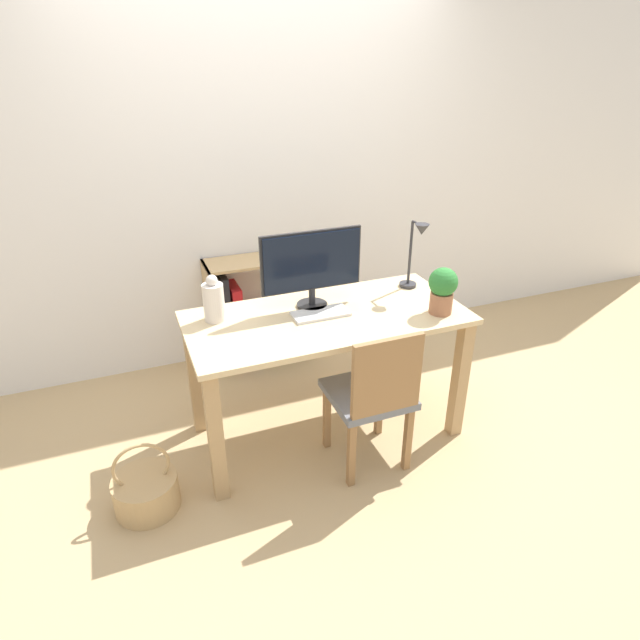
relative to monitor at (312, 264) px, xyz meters
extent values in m
plane|color=tan|center=(0.03, -0.13, -1.00)|extent=(10.00, 10.00, 0.00)
cube|color=white|center=(0.03, 0.99, 0.30)|extent=(8.00, 0.05, 2.60)
cube|color=#D8BC8C|center=(0.03, -0.13, -0.26)|extent=(1.48, 0.69, 0.03)
cube|color=tan|center=(-0.65, -0.42, -0.64)|extent=(0.07, 0.07, 0.73)
cube|color=tan|center=(0.72, -0.42, -0.64)|extent=(0.07, 0.07, 0.73)
cube|color=tan|center=(-0.65, 0.16, -0.64)|extent=(0.07, 0.07, 0.73)
cube|color=tan|center=(0.72, 0.16, -0.64)|extent=(0.07, 0.07, 0.73)
cylinder|color=#232326|center=(0.00, 0.00, -0.24)|extent=(0.17, 0.17, 0.02)
cylinder|color=#232326|center=(0.00, 0.00, -0.18)|extent=(0.04, 0.04, 0.10)
cube|color=#232326|center=(0.00, 0.00, 0.02)|extent=(0.56, 0.02, 0.32)
cube|color=black|center=(0.00, 0.00, 0.02)|extent=(0.53, 0.03, 0.30)
cube|color=silver|center=(0.00, -0.12, -0.24)|extent=(0.30, 0.14, 0.02)
cylinder|color=silver|center=(-0.53, 0.03, -0.15)|extent=(0.11, 0.11, 0.20)
sphere|color=silver|center=(-0.53, 0.03, -0.03)|extent=(0.06, 0.06, 0.06)
cylinder|color=#2D2D33|center=(0.63, 0.05, -0.24)|extent=(0.10, 0.10, 0.02)
cylinder|color=#2D2D33|center=(0.63, 0.05, -0.04)|extent=(0.02, 0.02, 0.38)
cylinder|color=#2D2D33|center=(0.63, 0.00, 0.15)|extent=(0.01, 0.10, 0.01)
cone|color=#2D2D33|center=(0.63, -0.05, 0.13)|extent=(0.08, 0.08, 0.06)
cylinder|color=#9E6647|center=(0.61, -0.33, -0.19)|extent=(0.12, 0.12, 0.12)
sphere|color=#2D7A33|center=(0.61, -0.33, -0.07)|extent=(0.15, 0.15, 0.15)
cube|color=slate|center=(0.15, -0.43, -0.59)|extent=(0.40, 0.40, 0.04)
cube|color=olive|center=(0.15, -0.61, -0.37)|extent=(0.36, 0.03, 0.40)
cube|color=olive|center=(-0.02, -0.59, -0.81)|extent=(0.04, 0.04, 0.40)
cube|color=olive|center=(0.31, -0.59, -0.81)|extent=(0.04, 0.04, 0.40)
cube|color=olive|center=(-0.02, -0.27, -0.81)|extent=(0.04, 0.04, 0.40)
cube|color=olive|center=(0.31, -0.27, -0.81)|extent=(0.04, 0.04, 0.40)
cube|color=tan|center=(-0.43, 0.81, -0.62)|extent=(0.02, 0.28, 0.76)
cube|color=tan|center=(0.27, 0.81, -0.62)|extent=(0.02, 0.28, 0.76)
cube|color=tan|center=(-0.08, 0.81, -1.00)|extent=(0.72, 0.28, 0.02)
cube|color=tan|center=(-0.08, 0.81, -0.25)|extent=(0.72, 0.28, 0.02)
cube|color=tan|center=(-0.08, 0.81, -0.62)|extent=(0.68, 0.28, 0.02)
cube|color=#2D7F38|center=(-0.38, 0.81, -0.85)|extent=(0.07, 0.24, 0.27)
cube|color=orange|center=(-0.32, 0.81, -0.86)|extent=(0.04, 0.24, 0.26)
cube|color=red|center=(-0.26, 0.81, -0.83)|extent=(0.04, 0.24, 0.31)
cube|color=navy|center=(-0.20, 0.81, -0.86)|extent=(0.06, 0.24, 0.25)
cube|color=black|center=(-0.12, 0.81, -0.88)|extent=(0.07, 0.24, 0.21)
cube|color=#2D7F38|center=(-0.06, 0.81, -0.85)|extent=(0.05, 0.24, 0.27)
cube|color=orange|center=(-0.39, 0.81, -0.49)|extent=(0.05, 0.24, 0.25)
cube|color=black|center=(-0.33, 0.81, -0.46)|extent=(0.05, 0.24, 0.30)
cube|color=red|center=(-0.26, 0.81, -0.51)|extent=(0.07, 0.24, 0.21)
cylinder|color=tan|center=(-1.00, -0.36, -0.92)|extent=(0.31, 0.31, 0.18)
torus|color=tan|center=(-1.00, -0.36, -0.75)|extent=(0.27, 0.02, 0.27)
camera|label=1|loc=(-0.93, -2.47, 1.01)|focal=30.00mm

